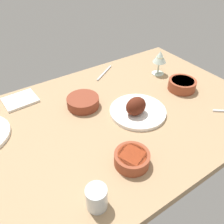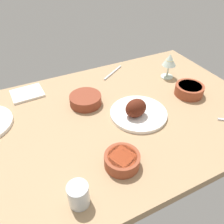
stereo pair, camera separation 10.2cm
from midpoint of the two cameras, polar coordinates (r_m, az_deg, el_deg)
The scene contains 9 objects.
dining_table at distance 104.51cm, azimuth -2.79°, elevation -1.82°, with size 140.00×90.00×4.00cm, color tan.
plate_center_main at distance 102.61cm, azimuth 3.53°, elevation 0.53°, with size 25.88×25.88×9.87cm.
bowl_cream at distance 123.06cm, azimuth 14.94°, elevation 6.64°, with size 14.17×14.17×5.38cm.
bowl_pasta at distance 108.67cm, azimuth -9.98°, elevation 2.51°, with size 15.17×15.17×4.80cm.
bowl_sauce at distance 82.17cm, azimuth 1.42°, elevation -11.72°, with size 12.79×12.79×4.90cm.
wine_glass at distance 131.73cm, azimuth 9.72°, elevation 13.16°, with size 7.60×7.60×14.00cm.
water_tumbler at distance 72.38cm, azimuth -8.19°, elevation -20.80°, with size 6.56×6.56×8.35cm, color silver.
folded_napkin at distance 122.25cm, azimuth -24.31°, elevation 2.67°, with size 15.37×12.76×1.20cm, color white.
fork_loose at distance 134.98cm, azimuth -4.13°, elevation 9.73°, with size 18.51×0.90×0.80cm, color silver.
Camera 1 is at (43.95, 65.91, 70.35)cm, focal length 36.38 mm.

